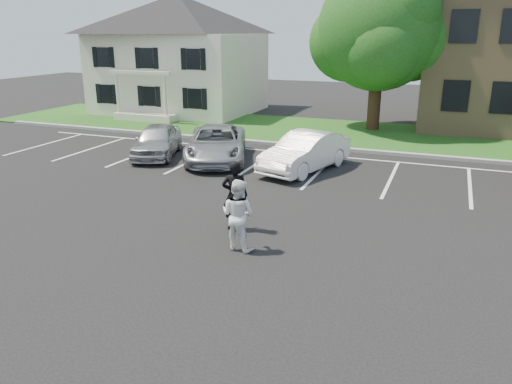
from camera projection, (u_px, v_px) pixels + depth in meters
ground_plane at (242, 249)px, 12.89m from camera, size 90.00×90.00×0.00m
curb at (341, 149)px, 23.51m from camera, size 40.00×0.30×0.15m
grass_strip at (356, 134)px, 27.07m from camera, size 44.00×8.00×0.08m
stall_lines at (359, 169)px, 20.35m from camera, size 34.00×5.36×0.01m
house at (179, 55)px, 33.92m from camera, size 10.30×9.22×7.60m
tree at (381, 32)px, 26.77m from camera, size 7.80×7.20×8.80m
man_black_suit at (235, 196)px, 13.91m from camera, size 0.84×0.68×2.00m
man_white_shirt at (238, 215)px, 12.64m from camera, size 1.00×0.83×1.87m
car_silver_west at (157, 140)px, 22.26m from camera, size 2.97×4.54×1.44m
car_silver_minivan at (216, 144)px, 21.57m from camera, size 4.22×5.81×1.47m
car_white_sedan at (305, 152)px, 19.95m from camera, size 2.87×4.90×1.53m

